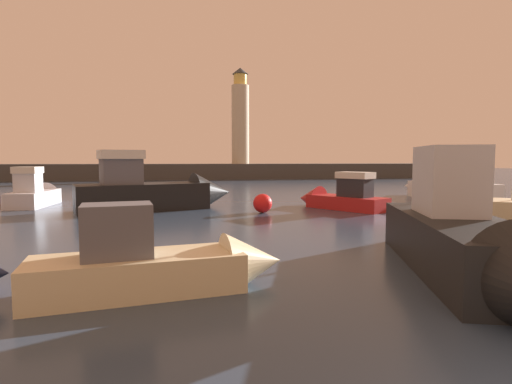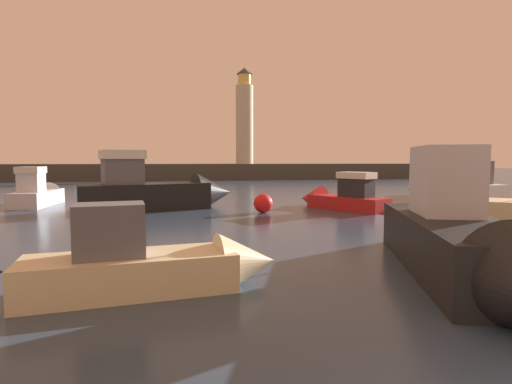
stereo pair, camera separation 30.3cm
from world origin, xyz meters
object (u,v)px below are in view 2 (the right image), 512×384
(motorboat_3, at_px, (337,198))
(motorboat_5, at_px, (465,242))
(lighthouse, at_px, (244,119))
(mooring_buoy, at_px, (263,203))
(motorboat_2, at_px, (42,194))
(motorboat_1, at_px, (445,187))
(motorboat_6, at_px, (162,191))
(motorboat_4, at_px, (164,264))

(motorboat_3, xyz_separation_m, motorboat_5, (-2.36, -14.59, 0.33))
(lighthouse, bearing_deg, mooring_buoy, -96.50)
(lighthouse, xyz_separation_m, motorboat_2, (-18.29, -34.38, -8.63))
(lighthouse, relative_size, motorboat_2, 2.47)
(motorboat_5, bearing_deg, motorboat_2, 128.98)
(motorboat_1, xyz_separation_m, motorboat_6, (-20.86, -3.18, 0.18))
(motorboat_3, relative_size, mooring_buoy, 5.73)
(motorboat_4, height_order, motorboat_6, motorboat_6)
(motorboat_2, distance_m, motorboat_6, 8.85)
(motorboat_4, bearing_deg, motorboat_6, 93.75)
(lighthouse, bearing_deg, motorboat_3, -89.82)
(mooring_buoy, bearing_deg, motorboat_2, 154.11)
(lighthouse, distance_m, mooring_buoy, 42.19)
(motorboat_3, bearing_deg, lighthouse, 90.18)
(motorboat_5, distance_m, mooring_buoy, 13.45)
(lighthouse, height_order, motorboat_5, lighthouse)
(lighthouse, relative_size, motorboat_1, 1.71)
(motorboat_1, xyz_separation_m, motorboat_5, (-12.80, -19.21, 0.07))
(motorboat_1, distance_m, mooring_buoy, 16.37)
(motorboat_2, xyz_separation_m, motorboat_3, (18.41, -5.24, -0.07))
(motorboat_4, distance_m, mooring_buoy, 13.45)
(lighthouse, distance_m, motorboat_5, 54.90)
(motorboat_1, relative_size, motorboat_6, 0.90)
(motorboat_1, xyz_separation_m, motorboat_4, (-19.85, -18.62, -0.31))
(motorboat_1, height_order, motorboat_6, motorboat_6)
(motorboat_2, xyz_separation_m, motorboat_6, (7.98, -3.80, 0.36))
(motorboat_1, relative_size, mooring_buoy, 8.19)
(motorboat_4, bearing_deg, motorboat_5, -4.82)
(mooring_buoy, bearing_deg, motorboat_4, -110.10)
(motorboat_2, height_order, motorboat_4, motorboat_2)
(motorboat_2, distance_m, motorboat_5, 25.51)
(mooring_buoy, bearing_deg, motorboat_1, 21.48)
(motorboat_2, bearing_deg, motorboat_4, -64.94)
(mooring_buoy, bearing_deg, motorboat_3, 15.93)
(motorboat_6, bearing_deg, motorboat_2, 154.55)
(lighthouse, height_order, motorboat_1, lighthouse)
(motorboat_3, relative_size, motorboat_6, 0.63)
(motorboat_1, height_order, motorboat_3, motorboat_1)
(motorboat_1, distance_m, motorboat_4, 27.22)
(motorboat_2, relative_size, motorboat_4, 1.04)
(motorboat_1, height_order, mooring_buoy, motorboat_1)
(motorboat_4, bearing_deg, motorboat_1, 43.17)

